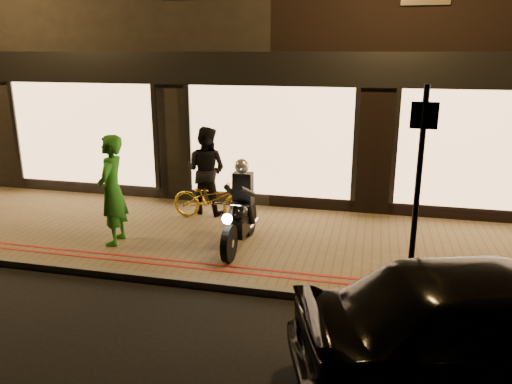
% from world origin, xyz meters
% --- Properties ---
extents(ground, '(90.00, 90.00, 0.00)m').
position_xyz_m(ground, '(0.00, 0.00, 0.00)').
color(ground, black).
rests_on(ground, ground).
extents(sidewalk, '(50.00, 4.00, 0.12)m').
position_xyz_m(sidewalk, '(0.00, 2.00, 0.06)').
color(sidewalk, brown).
rests_on(sidewalk, ground).
extents(kerb_stone, '(50.00, 0.14, 0.12)m').
position_xyz_m(kerb_stone, '(0.00, 0.05, 0.06)').
color(kerb_stone, '#59544C').
rests_on(kerb_stone, ground).
extents(red_kerb_lines, '(50.00, 0.26, 0.01)m').
position_xyz_m(red_kerb_lines, '(0.00, 0.55, 0.12)').
color(red_kerb_lines, '#9C120E').
rests_on(red_kerb_lines, sidewalk).
extents(building_row, '(48.00, 10.11, 8.50)m').
position_xyz_m(building_row, '(-0.00, 8.99, 4.25)').
color(building_row, black).
rests_on(building_row, ground).
extents(motorcycle, '(0.60, 1.94, 1.59)m').
position_xyz_m(motorcycle, '(-0.00, 1.54, 0.73)').
color(motorcycle, black).
rests_on(motorcycle, sidewalk).
extents(sign_post, '(0.35, 0.09, 3.00)m').
position_xyz_m(sign_post, '(2.84, 0.25, 1.80)').
color(sign_post, black).
rests_on(sign_post, sidewalk).
extents(bicycle_gold, '(1.70, 0.67, 0.88)m').
position_xyz_m(bicycle_gold, '(-0.99, 2.84, 0.56)').
color(bicycle_gold, gold).
rests_on(bicycle_gold, sidewalk).
extents(person_green, '(0.58, 0.79, 2.00)m').
position_xyz_m(person_green, '(-2.28, 1.18, 1.12)').
color(person_green, '#23741E').
rests_on(person_green, sidewalk).
extents(person_dark, '(1.03, 0.87, 1.88)m').
position_xyz_m(person_dark, '(-1.22, 3.26, 1.06)').
color(person_dark, black).
rests_on(person_dark, sidewalk).
extents(parked_car, '(4.78, 3.09, 1.51)m').
position_xyz_m(parked_car, '(3.69, -1.50, 0.76)').
color(parked_car, black).
rests_on(parked_car, ground).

